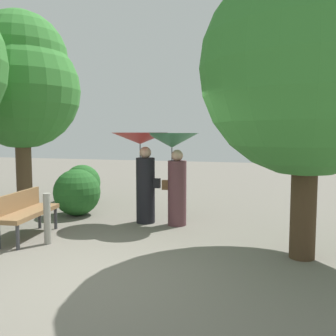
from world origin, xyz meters
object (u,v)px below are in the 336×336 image
tree_near_right (309,51)px  person_right (174,159)px  park_bench (25,210)px  path_marker_post (47,219)px  person_left (142,159)px  tree_mid_left (21,80)px

tree_near_right → person_right: bearing=149.7°
park_bench → tree_near_right: (4.75, 0.28, 2.57)m
tree_near_right → path_marker_post: size_ratio=5.54×
path_marker_post → person_right: bearing=48.0°
person_left → tree_mid_left: size_ratio=0.38×
park_bench → tree_near_right: size_ratio=0.32×
person_right → tree_mid_left: tree_mid_left is taller
person_left → tree_mid_left: 4.32m
tree_near_right → tree_mid_left: 7.29m
person_right → path_marker_post: bearing=141.0°
person_left → park_bench: bearing=139.5°
tree_near_right → path_marker_post: 4.94m
person_left → person_right: person_left is taller
person_left → park_bench: (-1.63, -1.72, -0.85)m
tree_near_right → tree_mid_left: tree_mid_left is taller
tree_mid_left → path_marker_post: tree_mid_left is taller
person_right → tree_mid_left: 4.94m
person_right → tree_near_right: 3.29m
person_right → park_bench: bearing=129.2°
tree_near_right → person_left: bearing=155.3°
person_left → tree_near_right: bearing=-111.7°
tree_mid_left → person_right: bearing=-12.9°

